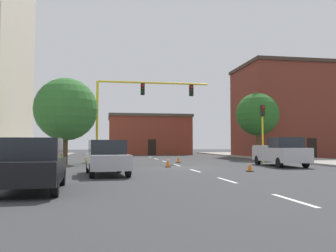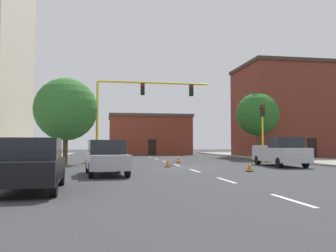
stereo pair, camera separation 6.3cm
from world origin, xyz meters
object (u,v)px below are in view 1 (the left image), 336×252
at_px(traffic_cone_roadside_c, 168,162).
at_px(tree_right_mid, 257,114).
at_px(tree_left_near, 66,109).
at_px(sedan_black_near_left, 33,164).
at_px(sedan_silver_mid_left, 107,157).
at_px(pickup_truck_silver, 280,152).
at_px(traffic_cone_roadside_a, 178,159).
at_px(traffic_signal_gantry, 114,135).
at_px(traffic_cone_roadside_b, 250,166).
at_px(traffic_light_pole_right, 263,120).

bearing_deg(traffic_cone_roadside_c, tree_right_mid, 42.47).
relative_size(tree_left_near, sedan_black_near_left, 1.43).
height_order(tree_right_mid, sedan_silver_mid_left, tree_right_mid).
height_order(pickup_truck_silver, traffic_cone_roadside_a, pickup_truck_silver).
bearing_deg(pickup_truck_silver, sedan_black_near_left, -142.88).
bearing_deg(sedan_silver_mid_left, traffic_signal_gantry, 87.23).
height_order(sedan_black_near_left, sedan_silver_mid_left, same).
height_order(traffic_cone_roadside_b, traffic_cone_roadside_c, traffic_cone_roadside_c).
height_order(traffic_signal_gantry, pickup_truck_silver, traffic_signal_gantry).
height_order(pickup_truck_silver, sedan_silver_mid_left, pickup_truck_silver).
bearing_deg(traffic_light_pole_right, traffic_cone_roadside_a, 172.42).
bearing_deg(traffic_signal_gantry, traffic_cone_roadside_b, -55.95).
xyz_separation_m(traffic_signal_gantry, sedan_silver_mid_left, (-0.57, -11.73, -1.43)).
xyz_separation_m(tree_left_near, traffic_cone_roadside_b, (10.99, -8.78, -3.87)).
distance_m(traffic_cone_roadside_b, traffic_cone_roadside_c, 5.95).
xyz_separation_m(traffic_signal_gantry, tree_right_mid, (14.18, 3.46, 2.19)).
xyz_separation_m(sedan_black_near_left, traffic_cone_roadside_a, (8.20, 16.49, -0.56)).
height_order(tree_right_mid, traffic_cone_roadside_a, tree_right_mid).
height_order(sedan_black_near_left, traffic_cone_roadside_b, sedan_black_near_left).
bearing_deg(traffic_cone_roadside_c, sedan_silver_mid_left, -126.81).
height_order(traffic_light_pole_right, traffic_cone_roadside_b, traffic_light_pole_right).
bearing_deg(pickup_truck_silver, tree_right_mid, 74.39).
relative_size(tree_left_near, sedan_silver_mid_left, 1.40).
bearing_deg(tree_right_mid, sedan_black_near_left, -129.26).
height_order(traffic_signal_gantry, traffic_cone_roadside_c, traffic_signal_gantry).
relative_size(pickup_truck_silver, sedan_silver_mid_left, 1.17).
distance_m(traffic_light_pole_right, sedan_black_near_left, 21.91).
bearing_deg(sedan_silver_mid_left, sedan_black_near_left, -112.50).
relative_size(traffic_cone_roadside_a, traffic_cone_roadside_c, 0.91).
bearing_deg(tree_left_near, traffic_cone_roadside_b, -38.61).
bearing_deg(traffic_cone_roadside_b, tree_left_near, 141.39).
height_order(traffic_signal_gantry, tree_left_near, traffic_signal_gantry).
xyz_separation_m(pickup_truck_silver, traffic_cone_roadside_c, (-7.90, 0.32, -0.61)).
relative_size(traffic_light_pole_right, tree_left_near, 0.73).
xyz_separation_m(tree_left_near, sedan_black_near_left, (0.69, -15.42, -3.28)).
distance_m(sedan_black_near_left, traffic_cone_roadside_c, 12.87).
relative_size(traffic_signal_gantry, sedan_black_near_left, 2.24).
bearing_deg(traffic_signal_gantry, traffic_cone_roadside_c, -61.50).
height_order(sedan_black_near_left, traffic_cone_roadside_c, sedan_black_near_left).
bearing_deg(pickup_truck_silver, traffic_signal_gantry, 149.52).
bearing_deg(traffic_cone_roadside_a, tree_left_near, -173.15).
distance_m(traffic_light_pole_right, tree_right_mid, 5.83).
relative_size(pickup_truck_silver, traffic_cone_roadside_a, 8.09).
height_order(tree_right_mid, traffic_cone_roadside_b, tree_right_mid).
relative_size(tree_right_mid, sedan_silver_mid_left, 1.42).
bearing_deg(traffic_cone_roadside_b, tree_right_mid, 64.48).
bearing_deg(tree_left_near, pickup_truck_silver, -17.03).
distance_m(traffic_signal_gantry, sedan_black_near_left, 17.81).
height_order(traffic_light_pole_right, sedan_silver_mid_left, traffic_light_pole_right).
xyz_separation_m(sedan_silver_mid_left, traffic_cone_roadside_b, (7.91, 0.87, -0.59)).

